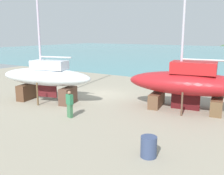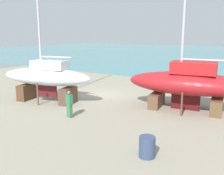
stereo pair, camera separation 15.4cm
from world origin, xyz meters
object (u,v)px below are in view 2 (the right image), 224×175
sailboat_mid_port (46,77)px  barrel_rust_mid (219,94)px  worker (69,104)px  barrel_tipped_left (147,147)px  sailboat_far_slipway (187,83)px  barrel_rust_near (31,77)px

sailboat_mid_port → barrel_rust_mid: 13.57m
worker → barrel_tipped_left: bearing=-95.6°
sailboat_mid_port → sailboat_far_slipway: size_ratio=1.08×
sailboat_mid_port → barrel_tipped_left: size_ratio=14.37×
barrel_rust_near → barrel_rust_mid: barrel_rust_near is taller
barrel_rust_near → barrel_rust_mid: bearing=7.6°
barrel_rust_near → sailboat_far_slipway: bearing=-7.0°
barrel_rust_near → sailboat_mid_port: bearing=-33.4°
worker → barrel_tipped_left: 6.51m
barrel_rust_mid → sailboat_mid_port: bearing=-142.2°
sailboat_mid_port → worker: 4.54m
sailboat_mid_port → barrel_rust_mid: (10.66, 8.26, -1.58)m
sailboat_far_slipway → barrel_rust_mid: sailboat_far_slipway is taller
sailboat_mid_port → worker: sailboat_mid_port is taller
sailboat_mid_port → barrel_tipped_left: 11.00m
sailboat_far_slipway → worker: 7.73m
sailboat_far_slipway → barrel_rust_mid: size_ratio=13.40×
barrel_rust_near → barrel_tipped_left: 21.13m
worker → barrel_rust_mid: (6.67, 10.19, -0.57)m
barrel_rust_near → barrel_rust_mid: 19.45m
sailboat_mid_port → worker: size_ratio=7.65×
sailboat_far_slipway → barrel_tipped_left: sailboat_far_slipway is taller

